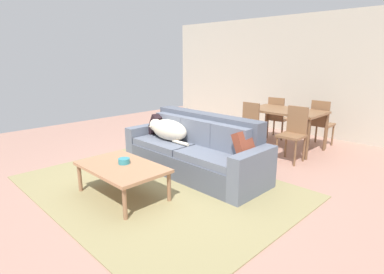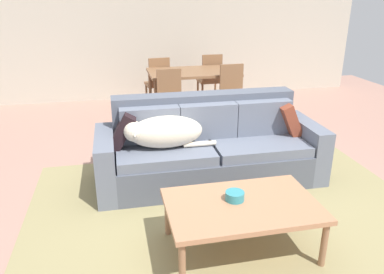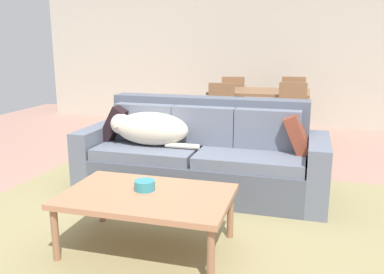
{
  "view_description": "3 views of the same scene",
  "coord_description": "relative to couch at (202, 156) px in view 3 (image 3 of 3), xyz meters",
  "views": [
    {
      "loc": [
        3.22,
        -2.94,
        1.76
      ],
      "look_at": [
        0.17,
        0.14,
        0.63
      ],
      "focal_mm": 28.75,
      "sensor_mm": 36.0,
      "label": 1
    },
    {
      "loc": [
        -0.92,
        -3.34,
        1.95
      ],
      "look_at": [
        -0.14,
        0.26,
        0.53
      ],
      "focal_mm": 35.37,
      "sensor_mm": 36.0,
      "label": 2
    },
    {
      "loc": [
        1.02,
        -3.44,
        1.46
      ],
      "look_at": [
        -0.06,
        0.4,
        0.52
      ],
      "focal_mm": 38.02,
      "sensor_mm": 36.0,
      "label": 3
    }
  ],
  "objects": [
    {
      "name": "ground_plane",
      "position": [
        -0.06,
        -0.33,
        -0.35
      ],
      "size": [
        10.0,
        10.0,
        0.0
      ],
      "primitive_type": "plane",
      "color": "tan"
    },
    {
      "name": "dining_table",
      "position": [
        0.31,
        2.21,
        0.35
      ],
      "size": [
        1.41,
        0.87,
        0.77
      ],
      "color": "brown",
      "rests_on": "ground"
    },
    {
      "name": "throw_pillow_by_right_arm",
      "position": [
        0.91,
        0.04,
        0.28
      ],
      "size": [
        0.27,
        0.38,
        0.39
      ],
      "primitive_type": "cube",
      "rotation": [
        0.0,
        -0.42,
        -0.04
      ],
      "color": "brown",
      "rests_on": "couch"
    },
    {
      "name": "back_partition",
      "position": [
        -0.06,
        3.67,
        1.0
      ],
      "size": [
        8.0,
        0.12,
        2.7
      ],
      "primitive_type": "cube",
      "color": "beige",
      "rests_on": "ground"
    },
    {
      "name": "couch",
      "position": [
        0.0,
        0.0,
        0.0
      ],
      "size": [
        2.4,
        0.88,
        0.91
      ],
      "rotation": [
        0.0,
        0.0,
        -0.01
      ],
      "color": "#515764",
      "rests_on": "ground"
    },
    {
      "name": "coffee_table",
      "position": [
        -0.07,
        -1.28,
        0.03
      ],
      "size": [
        1.17,
        0.75,
        0.43
      ],
      "color": "#B27C57",
      "rests_on": "ground"
    },
    {
      "name": "dog_on_left_cushion",
      "position": [
        -0.52,
        -0.12,
        0.28
      ],
      "size": [
        0.93,
        0.34,
        0.33
      ],
      "rotation": [
        0.0,
        0.0,
        -0.01
      ],
      "color": "beige",
      "rests_on": "couch"
    },
    {
      "name": "dining_chair_near_right",
      "position": [
        0.79,
        1.6,
        0.18
      ],
      "size": [
        0.41,
        0.41,
        0.95
      ],
      "rotation": [
        0.0,
        0.0,
        0.02
      ],
      "color": "brown",
      "rests_on": "ground"
    },
    {
      "name": "dining_chair_near_left",
      "position": [
        -0.16,
        1.6,
        0.15
      ],
      "size": [
        0.41,
        0.41,
        0.91
      ],
      "rotation": [
        0.0,
        0.0,
        0.03
      ],
      "color": "brown",
      "rests_on": "ground"
    },
    {
      "name": "throw_pillow_by_left_arm",
      "position": [
        -0.91,
        0.05,
        0.29
      ],
      "size": [
        0.33,
        0.41,
        0.39
      ],
      "primitive_type": "cube",
      "rotation": [
        0.0,
        0.52,
        -0.1
      ],
      "color": "black",
      "rests_on": "couch"
    },
    {
      "name": "dining_chair_far_right",
      "position": [
        0.76,
        2.82,
        0.17
      ],
      "size": [
        0.41,
        0.41,
        0.94
      ],
      "rotation": [
        0.0,
        0.0,
        3.16
      ],
      "color": "brown",
      "rests_on": "ground"
    },
    {
      "name": "bowl_on_coffee_table",
      "position": [
        -0.11,
        -1.22,
        0.11
      ],
      "size": [
        0.15,
        0.15,
        0.07
      ],
      "primitive_type": "cylinder",
      "color": "teal",
      "rests_on": "coffee_table"
    },
    {
      "name": "dining_chair_far_left",
      "position": [
        -0.18,
        2.77,
        0.15
      ],
      "size": [
        0.44,
        0.44,
        0.92
      ],
      "rotation": [
        0.0,
        0.0,
        3.25
      ],
      "color": "brown",
      "rests_on": "ground"
    },
    {
      "name": "area_rug",
      "position": [
        -0.0,
        -0.78,
        -0.34
      ],
      "size": [
        3.74,
        2.82,
        0.01
      ],
      "primitive_type": "cube",
      "rotation": [
        0.0,
        0.0,
        -0.01
      ],
      "color": "#968A5B",
      "rests_on": "ground"
    }
  ]
}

